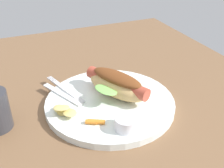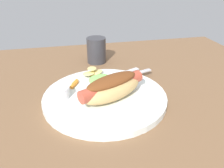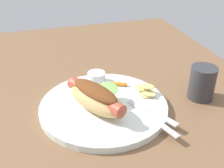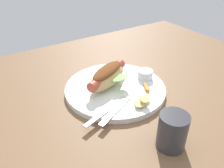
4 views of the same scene
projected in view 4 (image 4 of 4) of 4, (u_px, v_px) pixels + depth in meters
The scene contains 9 objects.
ground_plane at pixel (125, 90), 72.29cm from camera, with size 120.00×90.00×1.80cm, color brown.
plate at pixel (116, 89), 69.43cm from camera, with size 30.27×30.27×1.60cm, color white.
hot_dog at pixel (108, 76), 68.59cm from camera, with size 17.38×13.09×5.90cm.
sauce_ramekin at pixel (145, 74), 72.86cm from camera, with size 4.74×4.74×2.67cm, color white.
fork at pixel (107, 110), 59.31cm from camera, with size 15.40×6.04×0.40cm.
knife at pixel (115, 110), 59.20cm from camera, with size 13.58×1.40×0.36cm, color silver.
chips_pile at pixel (142, 101), 61.34cm from camera, with size 6.98×5.48×2.42cm.
carrot_garnish at pixel (147, 88), 67.66cm from camera, with size 2.61×4.10×0.99cm.
drinking_cup at pixel (172, 131), 49.25cm from camera, with size 6.41×6.41×8.52cm, color #333338.
Camera 4 is at (-36.17, -48.35, 39.09)cm, focal length 36.76 mm.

